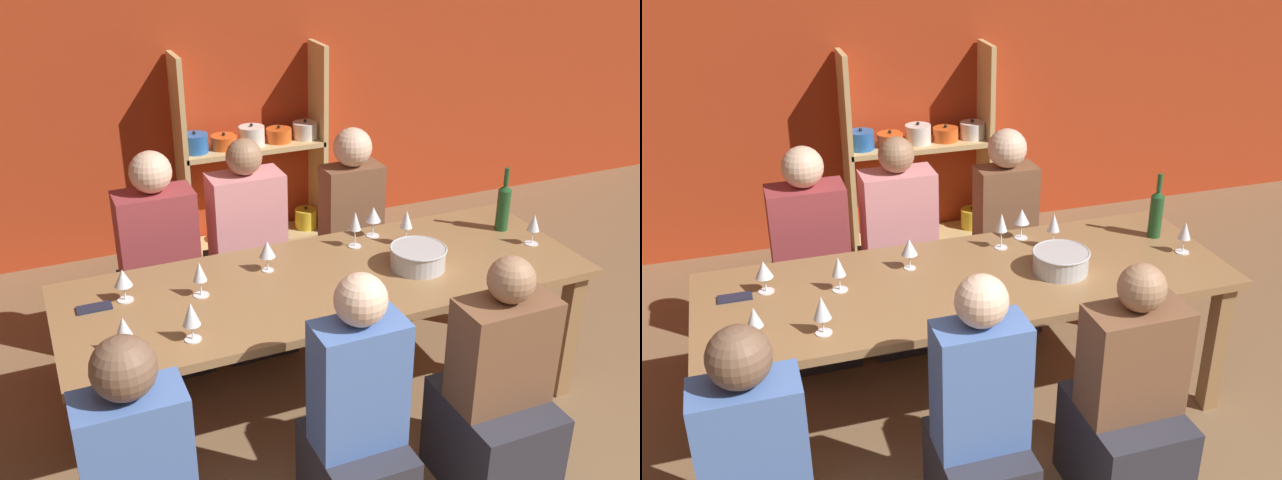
{
  "view_description": "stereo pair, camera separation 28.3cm",
  "coord_description": "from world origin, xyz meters",
  "views": [
    {
      "loc": [
        -1.13,
        -1.21,
        2.41
      ],
      "look_at": [
        0.11,
        1.71,
        0.9
      ],
      "focal_mm": 42.0,
      "sensor_mm": 36.0,
      "label": 1
    },
    {
      "loc": [
        -0.86,
        -1.31,
        2.41
      ],
      "look_at": [
        0.11,
        1.71,
        0.9
      ],
      "focal_mm": 42.0,
      "sensor_mm": 36.0,
      "label": 2
    }
  ],
  "objects": [
    {
      "name": "wine_bottle_green",
      "position": [
        1.18,
        1.75,
        0.88
      ],
      "size": [
        0.07,
        0.07,
        0.35
      ],
      "color": "#1E4C23",
      "rests_on": "dining_table"
    },
    {
      "name": "person_far_a",
      "position": [
        0.59,
        2.36,
        0.46
      ],
      "size": [
        0.34,
        0.43,
        1.2
      ],
      "rotation": [
        0.0,
        0.0,
        3.14
      ],
      "color": "#2D2D38",
      "rests_on": "ground_plane"
    },
    {
      "name": "wine_glass_red_c",
      "position": [
        -0.87,
        1.35,
        0.86
      ],
      "size": [
        0.07,
        0.07,
        0.16
      ],
      "color": "white",
      "rests_on": "dining_table"
    },
    {
      "name": "wine_glass_red_f",
      "position": [
        0.37,
        1.86,
        0.88
      ],
      "size": [
        0.07,
        0.07,
        0.19
      ],
      "color": "white",
      "rests_on": "dining_table"
    },
    {
      "name": "mixing_bowl",
      "position": [
        0.55,
        1.54,
        0.81
      ],
      "size": [
        0.28,
        0.28,
        0.11
      ],
      "color": "#B7BABC",
      "rests_on": "dining_table"
    },
    {
      "name": "wine_glass_empty_a",
      "position": [
        -0.6,
        1.34,
        0.86
      ],
      "size": [
        0.07,
        0.07,
        0.17
      ],
      "color": "white",
      "rests_on": "dining_table"
    },
    {
      "name": "wine_glass_red_d",
      "position": [
        -0.48,
        1.68,
        0.86
      ],
      "size": [
        0.07,
        0.07,
        0.17
      ],
      "color": "white",
      "rests_on": "dining_table"
    },
    {
      "name": "dining_table",
      "position": [
        0.11,
        1.61,
        0.66
      ],
      "size": [
        2.48,
        0.88,
        0.75
      ],
      "color": "olive",
      "rests_on": "ground_plane"
    },
    {
      "name": "wall_back_red",
      "position": [
        0.0,
        3.83,
        1.35
      ],
      "size": [
        8.8,
        0.06,
        2.7
      ],
      "color": "#B23819",
      "rests_on": "ground_plane"
    },
    {
      "name": "wine_glass_red_e",
      "position": [
        0.62,
        1.78,
        0.88
      ],
      "size": [
        0.06,
        0.06,
        0.19
      ],
      "color": "white",
      "rests_on": "dining_table"
    },
    {
      "name": "person_near_c",
      "position": [
        0.55,
        0.85,
        0.4
      ],
      "size": [
        0.4,
        0.5,
        1.12
      ],
      "color": "#2D2D38",
      "rests_on": "ground_plane"
    },
    {
      "name": "wine_glass_white_a",
      "position": [
        -0.12,
        1.79,
        0.86
      ],
      "size": [
        0.08,
        0.08,
        0.15
      ],
      "color": "white",
      "rests_on": "dining_table"
    },
    {
      "name": "person_far_b",
      "position": [
        -0.53,
        2.38,
        0.44
      ],
      "size": [
        0.41,
        0.51,
        1.21
      ],
      "rotation": [
        0.0,
        0.0,
        3.14
      ],
      "color": "#2D2D38",
      "rests_on": "ground_plane"
    },
    {
      "name": "person_far_c",
      "position": [
        -0.04,
        2.38,
        0.44
      ],
      "size": [
        0.4,
        0.5,
        1.21
      ],
      "rotation": [
        0.0,
        0.0,
        3.14
      ],
      "color": "#2D2D38",
      "rests_on": "ground_plane"
    },
    {
      "name": "shelf_unit",
      "position": [
        0.42,
        3.63,
        0.56
      ],
      "size": [
        1.05,
        0.3,
        1.42
      ],
      "color": "tan",
      "rests_on": "ground_plane"
    },
    {
      "name": "wine_glass_empty_b",
      "position": [
        1.21,
        1.53,
        0.86
      ],
      "size": [
        0.07,
        0.07,
        0.16
      ],
      "color": "white",
      "rests_on": "dining_table"
    },
    {
      "name": "wine_glass_red_b",
      "position": [
        0.51,
        1.94,
        0.87
      ],
      "size": [
        0.08,
        0.08,
        0.16
      ],
      "color": "white",
      "rests_on": "dining_table"
    },
    {
      "name": "cell_phone",
      "position": [
        -0.93,
        1.74,
        0.75
      ],
      "size": [
        0.15,
        0.07,
        0.01
      ],
      "color": "#1E2338",
      "rests_on": "dining_table"
    },
    {
      "name": "person_near_a",
      "position": [
        -0.08,
        0.87,
        0.43
      ],
      "size": [
        0.35,
        0.44,
        1.16
      ],
      "color": "#2D2D38",
      "rests_on": "ground_plane"
    },
    {
      "name": "wine_glass_red_a",
      "position": [
        -0.8,
        1.77,
        0.86
      ],
      "size": [
        0.08,
        0.08,
        0.15
      ],
      "color": "white",
      "rests_on": "dining_table"
    }
  ]
}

